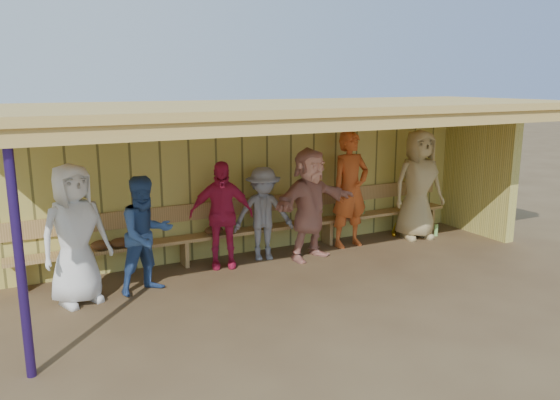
% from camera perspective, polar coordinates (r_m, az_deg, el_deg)
% --- Properties ---
extents(ground, '(90.00, 90.00, 0.00)m').
position_cam_1_polar(ground, '(8.18, 1.13, -7.68)').
color(ground, brown).
rests_on(ground, ground).
extents(player_b, '(1.02, 0.83, 1.81)m').
position_cam_1_polar(player_b, '(7.35, -20.64, -3.39)').
color(player_b, white).
rests_on(player_b, ground).
extents(player_c, '(0.90, 0.78, 1.59)m').
position_cam_1_polar(player_c, '(7.48, -13.81, -3.56)').
color(player_c, '#345590').
rests_on(player_c, ground).
extents(player_d, '(1.04, 0.67, 1.64)m').
position_cam_1_polar(player_d, '(8.30, -6.15, -1.53)').
color(player_d, '#D2214D').
rests_on(player_d, ground).
extents(player_e, '(1.06, 0.76, 1.49)m').
position_cam_1_polar(player_e, '(8.63, -1.76, -1.44)').
color(player_e, gray).
rests_on(player_e, ground).
extents(player_f, '(1.74, 0.96, 1.79)m').
position_cam_1_polar(player_f, '(8.64, 3.12, -0.41)').
color(player_f, tan).
rests_on(player_f, ground).
extents(player_g, '(0.75, 0.52, 1.99)m').
position_cam_1_polar(player_g, '(9.35, 7.34, 1.10)').
color(player_g, '#CD5420').
rests_on(player_g, ground).
extents(player_h, '(1.05, 0.77, 1.97)m').
position_cam_1_polar(player_h, '(10.07, 14.25, 1.56)').
color(player_h, tan).
rests_on(player_h, ground).
extents(dugout_structure, '(8.80, 3.20, 2.50)m').
position_cam_1_polar(dugout_structure, '(8.55, 1.30, 4.91)').
color(dugout_structure, '#CABB56').
rests_on(dugout_structure, ground).
extents(bench, '(7.60, 0.34, 0.93)m').
position_cam_1_polar(bench, '(8.98, -2.23, -2.33)').
color(bench, tan).
rests_on(bench, ground).
extents(dugout_equipment, '(6.05, 0.62, 0.80)m').
position_cam_1_polar(dugout_equipment, '(8.52, -7.86, -3.51)').
color(dugout_equipment, gold).
rests_on(dugout_equipment, ground).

